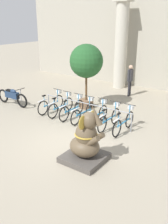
% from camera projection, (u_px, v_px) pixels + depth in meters
% --- Properties ---
extents(ground_plane, '(60.00, 60.00, 0.00)m').
position_uv_depth(ground_plane, '(73.00, 142.00, 8.90)').
color(ground_plane, '#9E937F').
extents(building_facade, '(20.00, 0.20, 6.00)m').
position_uv_depth(building_facade, '(163.00, 39.00, 14.40)').
color(building_facade, '#A39E8E').
rests_on(building_facade, ground_plane).
extents(column_left, '(0.95, 0.95, 5.16)m').
position_uv_depth(column_left, '(121.00, 45.00, 14.94)').
color(column_left, '#BCB7A8').
rests_on(column_left, ground_plane).
extents(bike_rack, '(4.38, 0.05, 0.77)m').
position_uv_depth(bike_rack, '(86.00, 106.00, 10.60)').
color(bike_rack, gray).
rests_on(bike_rack, ground_plane).
extents(bicycle_0, '(0.48, 1.74, 0.99)m').
position_uv_depth(bicycle_0, '(51.00, 103.00, 11.64)').
color(bicycle_0, black).
rests_on(bicycle_0, ground_plane).
extents(bicycle_1, '(0.48, 1.74, 0.99)m').
position_uv_depth(bicycle_1, '(61.00, 106.00, 11.27)').
color(bicycle_1, black).
rests_on(bicycle_1, ground_plane).
extents(bicycle_2, '(0.48, 1.74, 0.99)m').
position_uv_depth(bicycle_2, '(72.00, 109.00, 10.93)').
color(bicycle_2, black).
rests_on(bicycle_2, ground_plane).
extents(bicycle_3, '(0.48, 1.74, 0.99)m').
position_uv_depth(bicycle_3, '(84.00, 112.00, 10.57)').
color(bicycle_3, black).
rests_on(bicycle_3, ground_plane).
extents(bicycle_4, '(0.48, 1.74, 0.99)m').
position_uv_depth(bicycle_4, '(97.00, 115.00, 10.27)').
color(bicycle_4, black).
rests_on(bicycle_4, ground_plane).
extents(bicycle_5, '(0.48, 1.74, 0.99)m').
position_uv_depth(bicycle_5, '(110.00, 118.00, 9.90)').
color(bicycle_5, black).
rests_on(bicycle_5, ground_plane).
extents(bicycle_6, '(0.48, 1.74, 0.99)m').
position_uv_depth(bicycle_6, '(124.00, 122.00, 9.56)').
color(bicycle_6, black).
rests_on(bicycle_6, ground_plane).
extents(elephant_statue, '(1.23, 1.23, 1.90)m').
position_uv_depth(elephant_statue, '(86.00, 142.00, 7.52)').
color(elephant_statue, '#4C4742').
rests_on(elephant_statue, ground_plane).
extents(motorcycle, '(2.13, 0.55, 0.95)m').
position_uv_depth(motorcycle, '(12.00, 96.00, 12.48)').
color(motorcycle, black).
rests_on(motorcycle, ground_plane).
extents(person_pedestrian, '(0.23, 0.47, 1.74)m').
position_uv_depth(person_pedestrian, '(130.00, 77.00, 13.77)').
color(person_pedestrian, '#28282D').
rests_on(person_pedestrian, ground_plane).
extents(potted_tree, '(1.56, 1.56, 3.05)m').
position_uv_depth(potted_tree, '(86.00, 63.00, 11.54)').
color(potted_tree, brown).
rests_on(potted_tree, ground_plane).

